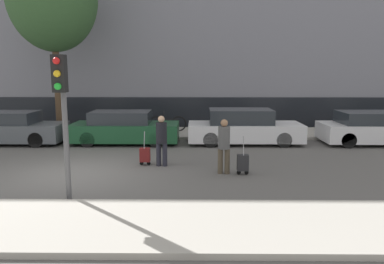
{
  "coord_description": "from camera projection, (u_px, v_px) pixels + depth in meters",
  "views": [
    {
      "loc": [
        3.58,
        -10.48,
        2.94
      ],
      "look_at": [
        3.44,
        1.8,
        0.95
      ],
      "focal_mm": 35.0,
      "sensor_mm": 36.0,
      "label": 1
    }
  ],
  "objects": [
    {
      "name": "pedestrian_right",
      "position": [
        224.0,
        143.0,
        10.76
      ],
      "size": [
        0.35,
        0.34,
        1.59
      ],
      "rotation": [
        0.0,
        0.0,
        2.98
      ],
      "color": "#4C4233",
      "rests_on": "ground_plane"
    },
    {
      "name": "trolley_left",
      "position": [
        145.0,
        155.0,
        11.83
      ],
      "size": [
        0.34,
        0.29,
        1.09
      ],
      "color": "maroon",
      "rests_on": "ground_plane"
    },
    {
      "name": "parked_car_3",
      "position": [
        369.0,
        129.0,
        15.27
      ],
      "size": [
        3.94,
        1.91,
        1.33
      ],
      "color": "silver",
      "rests_on": "ground_plane"
    },
    {
      "name": "trolley_right",
      "position": [
        243.0,
        163.0,
        10.75
      ],
      "size": [
        0.34,
        0.29,
        1.12
      ],
      "color": "#262628",
      "rests_on": "ground_plane"
    },
    {
      "name": "sidewalk_far",
      "position": [
        121.0,
        133.0,
        17.76
      ],
      "size": [
        28.0,
        3.0,
        0.12
      ],
      "color": "#A39E93",
      "rests_on": "ground_plane"
    },
    {
      "name": "parked_car_2",
      "position": [
        244.0,
        128.0,
        15.35
      ],
      "size": [
        4.61,
        1.81,
        1.42
      ],
      "color": "silver",
      "rests_on": "ground_plane"
    },
    {
      "name": "sidewalk_near",
      "position": [
        9.0,
        224.0,
        7.15
      ],
      "size": [
        28.0,
        2.5,
        0.12
      ],
      "color": "#A39E93",
      "rests_on": "ground_plane"
    },
    {
      "name": "parked_car_0",
      "position": [
        11.0,
        129.0,
        15.32
      ],
      "size": [
        4.25,
        1.73,
        1.32
      ],
      "color": "#4C5156",
      "rests_on": "ground_plane"
    },
    {
      "name": "traffic_light",
      "position": [
        62.0,
        98.0,
        8.14
      ],
      "size": [
        0.28,
        0.47,
        3.3
      ],
      "color": "#515154",
      "rests_on": "ground_plane"
    },
    {
      "name": "pedestrian_left",
      "position": [
        162.0,
        138.0,
        11.64
      ],
      "size": [
        0.35,
        0.34,
        1.59
      ],
      "rotation": [
        0.0,
        0.0,
        -0.18
      ],
      "color": "#23232D",
      "rests_on": "ground_plane"
    },
    {
      "name": "building_facade",
      "position": [
        131.0,
        1.0,
        20.34
      ],
      "size": [
        28.0,
        3.05,
        13.47
      ],
      "color": "slate",
      "rests_on": "ground_plane"
    },
    {
      "name": "parked_bicycle",
      "position": [
        168.0,
        123.0,
        17.84
      ],
      "size": [
        1.77,
        0.06,
        0.96
      ],
      "color": "black",
      "rests_on": "sidewalk_far"
    },
    {
      "name": "parked_car_1",
      "position": [
        124.0,
        128.0,
        15.38
      ],
      "size": [
        4.35,
        1.79,
        1.33
      ],
      "color": "#194728",
      "rests_on": "ground_plane"
    },
    {
      "name": "ground_plane",
      "position": [
        73.0,
        174.0,
        10.86
      ],
      "size": [
        80.0,
        80.0,
        0.0
      ],
      "primitive_type": "plane",
      "color": "#565451"
    }
  ]
}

